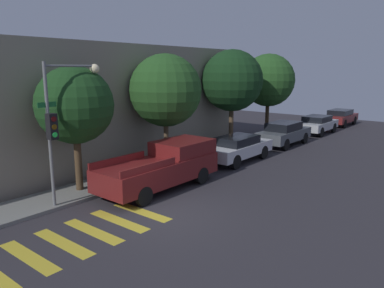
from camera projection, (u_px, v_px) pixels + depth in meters
The scene contains 14 objects.
ground_plane at pixel (162, 216), 12.97m from camera, with size 60.00×60.00×0.00m, color #2D2B30.
sidewalk at pixel (88, 189), 15.57m from camera, with size 26.00×2.06×0.14m, color slate.
building_row at pixel (28, 109), 17.71m from camera, with size 26.00×6.00×6.22m, color gray.
crosswalk at pixel (63, 243), 10.93m from camera, with size 6.72×2.60×0.00m.
traffic_light_pole at pixel (62, 113), 13.22m from camera, with size 2.58×0.56×5.25m.
pickup_truck at pixel (164, 166), 15.86m from camera, with size 5.65×2.07×1.87m.
sedan_near_corner at pixel (238, 148), 20.34m from camera, with size 4.65×1.76×1.42m.
sedan_middle at pixel (284, 133), 24.63m from camera, with size 4.68×1.83×1.55m.
sedan_far_end at pixel (317, 124), 29.05m from camera, with size 4.36×1.86×1.40m.
sedan_tail_of_row at pixel (340, 117), 33.20m from camera, with size 4.51×1.83×1.41m.
tree_near_corner at pixel (75, 105), 14.65m from camera, with size 3.06×3.06×5.14m.
tree_midblock at pixel (166, 90), 18.54m from camera, with size 3.61×3.61×5.74m.
tree_far_end at pixel (232, 81), 23.03m from camera, with size 3.79×3.79×6.16m.
tree_behind_truck at pixel (268, 80), 26.64m from camera, with size 3.73×3.73×6.04m.
Camera 1 is at (-8.81, -8.52, 5.02)m, focal length 35.00 mm.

